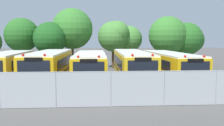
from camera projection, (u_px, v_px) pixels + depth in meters
name	position (u px, v px, depth m)	size (l,w,h in m)	color
ground_plane	(92.00, 82.00, 21.73)	(160.00, 160.00, 0.00)	#514F4C
school_bus_0	(9.00, 66.00, 21.13)	(2.67, 9.30, 2.67)	yellow
school_bus_1	(50.00, 65.00, 21.24)	(2.76, 10.80, 2.74)	yellow
school_bus_2	(90.00, 66.00, 21.73)	(2.61, 10.69, 2.60)	yellow
school_bus_3	(132.00, 65.00, 21.94)	(2.66, 11.63, 2.71)	yellow
school_bus_4	(169.00, 65.00, 22.12)	(2.73, 11.03, 2.59)	yellow
tree_1	(21.00, 34.00, 30.91)	(4.18, 4.18, 6.23)	#4C3823
tree_2	(51.00, 38.00, 29.63)	(3.89, 3.89, 5.67)	#4C3823
tree_3	(72.00, 29.00, 31.29)	(5.06, 5.06, 7.45)	#4C3823
tree_4	(114.00, 35.00, 31.40)	(3.86, 3.82, 5.90)	#4C3823
tree_5	(130.00, 39.00, 32.66)	(3.39, 3.38, 5.35)	#4C3823
tree_6	(167.00, 35.00, 31.69)	(4.78, 4.78, 6.51)	#4C3823
tree_7	(188.00, 39.00, 32.34)	(4.38, 4.19, 5.75)	#4C3823
chainlink_fence	(83.00, 89.00, 13.46)	(20.49, 0.07, 1.96)	#9EA0A3
traffic_cone	(32.00, 96.00, 14.98)	(0.45, 0.45, 0.60)	#EA5914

